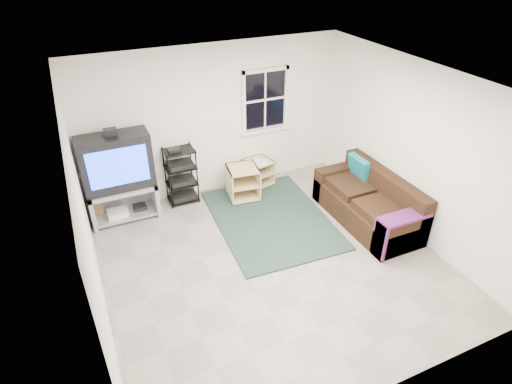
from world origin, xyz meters
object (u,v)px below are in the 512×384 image
av_rack (181,179)px  sofa (369,204)px  side_table_left (242,181)px  side_table_right (257,170)px  tv_unit (118,171)px

av_rack → sofa: 3.16m
side_table_left → sofa: (1.59, -1.50, -0.01)m
av_rack → side_table_right: size_ratio=1.90×
tv_unit → sofa: tv_unit is taller
av_rack → side_table_left: (1.00, -0.31, -0.12)m
side_table_left → side_table_right: side_table_left is taller
tv_unit → side_table_right: size_ratio=2.95×
side_table_right → side_table_left: bearing=-145.4°
av_rack → side_table_right: bearing=-0.8°
side_table_left → side_table_right: (0.42, 0.29, -0.03)m
av_rack → sofa: size_ratio=0.53×
tv_unit → av_rack: (1.01, 0.08, -0.42)m
av_rack → sofa: (2.59, -1.81, -0.13)m
side_table_left → side_table_right: size_ratio=1.13×
tv_unit → side_table_left: bearing=-6.5°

